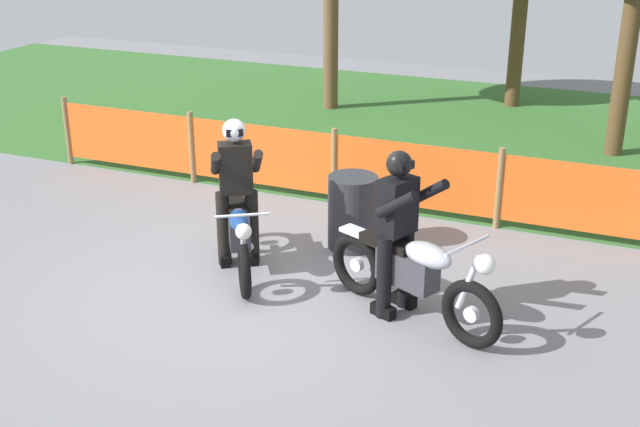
{
  "coord_description": "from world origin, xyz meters",
  "views": [
    {
      "loc": [
        3.79,
        -6.89,
        3.99
      ],
      "look_at": [
        0.83,
        0.17,
        0.9
      ],
      "focal_mm": 45.62,
      "sensor_mm": 36.0,
      "label": 1
    }
  ],
  "objects_px": {
    "rider_trailing": "(236,188)",
    "oil_drum": "(353,212)",
    "rider_lead": "(398,228)",
    "motorcycle_lead": "(413,274)",
    "motorcycle_trailing": "(239,235)"
  },
  "relations": [
    {
      "from": "motorcycle_trailing",
      "to": "oil_drum",
      "type": "relative_size",
      "value": 1.88
    },
    {
      "from": "rider_trailing",
      "to": "motorcycle_trailing",
      "type": "bearing_deg",
      "value": 0.57
    },
    {
      "from": "oil_drum",
      "to": "motorcycle_trailing",
      "type": "bearing_deg",
      "value": -129.89
    },
    {
      "from": "rider_trailing",
      "to": "rider_lead",
      "type": "bearing_deg",
      "value": 46.57
    },
    {
      "from": "rider_trailing",
      "to": "oil_drum",
      "type": "relative_size",
      "value": 1.92
    },
    {
      "from": "motorcycle_lead",
      "to": "rider_trailing",
      "type": "bearing_deg",
      "value": -168.54
    },
    {
      "from": "rider_lead",
      "to": "rider_trailing",
      "type": "height_order",
      "value": "same"
    },
    {
      "from": "rider_lead",
      "to": "oil_drum",
      "type": "relative_size",
      "value": 1.92
    },
    {
      "from": "motorcycle_trailing",
      "to": "oil_drum",
      "type": "bearing_deg",
      "value": 107.69
    },
    {
      "from": "rider_lead",
      "to": "motorcycle_trailing",
      "type": "bearing_deg",
      "value": -163.46
    },
    {
      "from": "motorcycle_lead",
      "to": "motorcycle_trailing",
      "type": "relative_size",
      "value": 1.21
    },
    {
      "from": "motorcycle_lead",
      "to": "rider_lead",
      "type": "xyz_separation_m",
      "value": [
        -0.19,
        0.08,
        0.43
      ]
    },
    {
      "from": "rider_trailing",
      "to": "oil_drum",
      "type": "bearing_deg",
      "value": 100.46
    },
    {
      "from": "rider_lead",
      "to": "oil_drum",
      "type": "xyz_separation_m",
      "value": [
        -0.96,
        1.33,
        -0.48
      ]
    },
    {
      "from": "rider_trailing",
      "to": "motorcycle_lead",
      "type": "bearing_deg",
      "value": 45.45
    }
  ]
}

